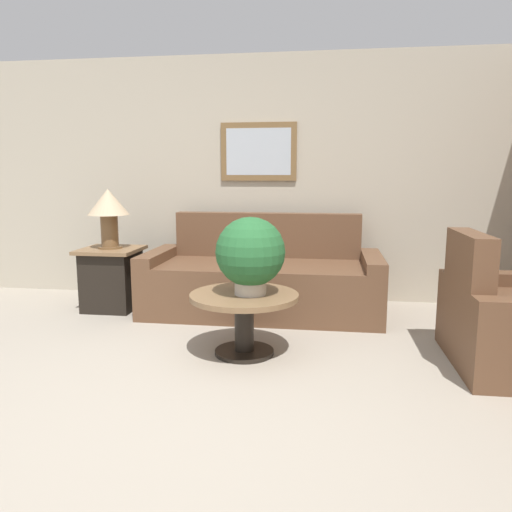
{
  "coord_description": "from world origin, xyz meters",
  "views": [
    {
      "loc": [
        0.74,
        -2.49,
        1.36
      ],
      "look_at": [
        0.12,
        1.77,
        0.65
      ],
      "focal_mm": 35.0,
      "sensor_mm": 36.0,
      "label": 1
    }
  ],
  "objects_px": {
    "couch_main": "(263,281)",
    "table_lamp": "(108,208)",
    "side_table": "(112,278)",
    "coffee_table": "(244,310)",
    "potted_plant_on_table": "(250,254)"
  },
  "relations": [
    {
      "from": "couch_main",
      "to": "coffee_table",
      "type": "bearing_deg",
      "value": -89.27
    },
    {
      "from": "table_lamp",
      "to": "coffee_table",
      "type": "bearing_deg",
      "value": -35.0
    },
    {
      "from": "couch_main",
      "to": "table_lamp",
      "type": "xyz_separation_m",
      "value": [
        -1.53,
        -0.11,
        0.72
      ]
    },
    {
      "from": "side_table",
      "to": "coffee_table",
      "type": "bearing_deg",
      "value": -35.0
    },
    {
      "from": "couch_main",
      "to": "coffee_table",
      "type": "relative_size",
      "value": 2.79
    },
    {
      "from": "potted_plant_on_table",
      "to": "couch_main",
      "type": "bearing_deg",
      "value": 93.11
    },
    {
      "from": "table_lamp",
      "to": "couch_main",
      "type": "bearing_deg",
      "value": 4.04
    },
    {
      "from": "table_lamp",
      "to": "potted_plant_on_table",
      "type": "bearing_deg",
      "value": -34.41
    },
    {
      "from": "table_lamp",
      "to": "potted_plant_on_table",
      "type": "height_order",
      "value": "table_lamp"
    },
    {
      "from": "coffee_table",
      "to": "side_table",
      "type": "relative_size",
      "value": 1.32
    },
    {
      "from": "side_table",
      "to": "potted_plant_on_table",
      "type": "bearing_deg",
      "value": -34.41
    },
    {
      "from": "coffee_table",
      "to": "side_table",
      "type": "xyz_separation_m",
      "value": [
        -1.54,
        1.08,
        -0.02
      ]
    },
    {
      "from": "side_table",
      "to": "potted_plant_on_table",
      "type": "relative_size",
      "value": 1.08
    },
    {
      "from": "coffee_table",
      "to": "potted_plant_on_table",
      "type": "relative_size",
      "value": 1.42
    },
    {
      "from": "side_table",
      "to": "potted_plant_on_table",
      "type": "distance_m",
      "value": 1.98
    }
  ]
}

